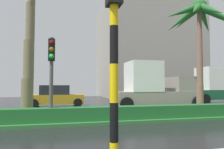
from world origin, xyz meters
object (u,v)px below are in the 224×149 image
Objects in this scene: car_in_traffic_fourth at (56,96)px; box_truck_following at (220,87)px; box_truck_lead at (155,87)px; traffic_signal_median_right at (51,63)px; traffic_signal_foreground at (114,22)px; palm_tree_centre at (199,20)px.

box_truck_following reaches higher than car_in_traffic_fourth.
box_truck_lead is at bearing -159.22° from box_truck_following.
box_truck_following is at bearing 20.78° from box_truck_lead.
traffic_signal_median_right is 0.57× the size of box_truck_lead.
traffic_signal_foreground is 14.41m from car_in_traffic_fourth.
car_in_traffic_fourth is at bearing 89.95° from traffic_signal_median_right.
car_in_traffic_fourth is at bearing -84.50° from traffic_signal_foreground.
traffic_signal_median_right reaches higher than box_truck_lead.
palm_tree_centre is at bearing 12.81° from traffic_signal_median_right.
palm_tree_centre is 1.10× the size of box_truck_lead.
traffic_signal_median_right is 5.96m from traffic_signal_foreground.
traffic_signal_foreground is at bearing -133.77° from palm_tree_centre.
traffic_signal_foreground is at bearing -118.20° from box_truck_lead.
traffic_signal_foreground reaches higher than traffic_signal_median_right.
palm_tree_centre is 11.19m from traffic_signal_foreground.
box_truck_following is (6.90, 6.48, -4.31)m from palm_tree_centre.
traffic_signal_foreground is 0.99× the size of car_in_traffic_fourth.
car_in_traffic_fourth is at bearing -179.68° from box_truck_following.
car_in_traffic_fourth is (-8.84, 6.39, -5.03)m from palm_tree_centre.
traffic_signal_foreground is at bearing -135.19° from box_truck_following.
traffic_signal_median_right is 0.57× the size of box_truck_following.
box_truck_lead and box_truck_following have the same top height.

